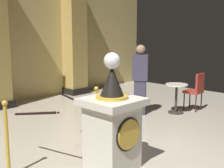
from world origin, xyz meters
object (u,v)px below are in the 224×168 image
at_px(stanchion_far, 8,150).
at_px(bystander_guest, 140,78).
at_px(pedestal_clock, 112,125).
at_px(stanchion_near, 97,121).
at_px(cafe_table, 176,95).
at_px(cafe_chair_red, 196,88).

xyz_separation_m(stanchion_far, bystander_guest, (3.71, 0.70, 0.52)).
bearing_deg(pedestal_clock, stanchion_near, 57.90).
distance_m(pedestal_clock, cafe_table, 3.37).
bearing_deg(stanchion_far, bystander_guest, 10.64).
xyz_separation_m(stanchion_far, cafe_table, (4.41, 0.13, 0.08)).
distance_m(bystander_guest, cafe_table, 1.01).
bearing_deg(cafe_chair_red, pedestal_clock, -169.12).
bearing_deg(stanchion_near, stanchion_far, -173.28).
bearing_deg(cafe_chair_red, stanchion_near, 174.25).
bearing_deg(cafe_table, cafe_chair_red, -22.14).
bearing_deg(bystander_guest, cafe_table, -38.83).
height_order(pedestal_clock, bystander_guest, pedestal_clock).
height_order(pedestal_clock, cafe_table, pedestal_clock).
bearing_deg(stanchion_near, pedestal_clock, -122.10).
height_order(stanchion_near, bystander_guest, bystander_guest).
distance_m(stanchion_far, bystander_guest, 3.81).
relative_size(cafe_table, cafe_chair_red, 0.76).
bearing_deg(pedestal_clock, bystander_guest, 31.11).
relative_size(pedestal_clock, cafe_chair_red, 1.75).
bearing_deg(stanchion_near, cafe_table, -1.99).
distance_m(stanchion_near, cafe_table, 2.58).
bearing_deg(stanchion_far, cafe_chair_red, -1.13).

